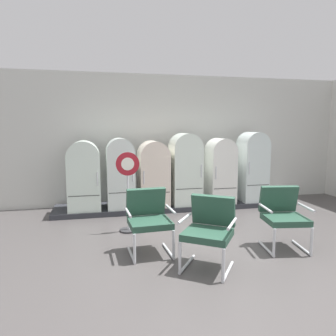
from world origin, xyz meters
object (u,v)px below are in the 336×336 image
object	(u,v)px
refrigerator_1	(120,171)
refrigerator_4	(221,169)
refrigerator_0	(84,174)
armchair_right	(283,213)
armchair_left	(149,217)
sign_stand	(128,195)
refrigerator_2	(153,172)
refrigerator_5	(252,164)
armchair_center	(209,227)
refrigerator_3	(185,167)

from	to	relation	value
refrigerator_1	refrigerator_4	xyz separation A→B (m)	(2.31, -0.03, -0.01)
refrigerator_4	refrigerator_0	bearing A→B (deg)	179.34
refrigerator_4	armchair_right	world-z (taller)	refrigerator_4
armchair_left	sign_stand	distance (m)	1.04
refrigerator_2	refrigerator_0	bearing A→B (deg)	-179.94
refrigerator_1	sign_stand	distance (m)	1.38
refrigerator_0	armchair_left	size ratio (longest dim) A/B	1.55
refrigerator_5	armchair_center	world-z (taller)	refrigerator_5
refrigerator_2	armchair_left	bearing A→B (deg)	-101.74
refrigerator_3	sign_stand	distance (m)	1.99
refrigerator_0	armchair_center	bearing A→B (deg)	-60.57
refrigerator_3	refrigerator_5	bearing A→B (deg)	-1.11
refrigerator_2	sign_stand	xyz separation A→B (m)	(-0.70, -1.35, -0.22)
refrigerator_3	sign_stand	bearing A→B (deg)	-136.73
refrigerator_5	armchair_right	world-z (taller)	refrigerator_5
refrigerator_0	armchair_center	xyz separation A→B (m)	(1.71, -3.03, -0.34)
refrigerator_3	armchair_center	bearing A→B (deg)	-99.84
refrigerator_5	refrigerator_1	bearing A→B (deg)	179.40
refrigerator_0	refrigerator_1	distance (m)	0.77
refrigerator_0	refrigerator_2	size ratio (longest dim) A/B	1.01
refrigerator_5	armchair_center	distance (m)	3.73
refrigerator_5	armchair_left	bearing A→B (deg)	-141.02
armchair_center	refrigerator_2	bearing A→B (deg)	94.01
refrigerator_2	armchair_center	size ratio (longest dim) A/B	1.54
refrigerator_0	refrigerator_1	world-z (taller)	refrigerator_1
sign_stand	refrigerator_5	bearing A→B (deg)	23.13
refrigerator_4	armchair_left	size ratio (longest dim) A/B	1.59
refrigerator_1	refrigerator_4	world-z (taller)	refrigerator_1
refrigerator_0	refrigerator_3	distance (m)	2.24
refrigerator_4	refrigerator_5	size ratio (longest dim) A/B	0.92
armchair_right	refrigerator_0	bearing A→B (deg)	139.14
refrigerator_1	armchair_right	distance (m)	3.51
refrigerator_1	armchair_right	bearing A→B (deg)	-49.09
refrigerator_4	refrigerator_5	bearing A→B (deg)	0.05
armchair_left	armchair_right	bearing A→B (deg)	-7.58
refrigerator_1	sign_stand	size ratio (longest dim) A/B	1.07
refrigerator_5	armchair_right	size ratio (longest dim) A/B	1.73
refrigerator_0	sign_stand	xyz separation A→B (m)	(0.80, -1.35, -0.22)
refrigerator_1	refrigerator_2	distance (m)	0.73
armchair_right	sign_stand	world-z (taller)	sign_stand
refrigerator_0	refrigerator_3	world-z (taller)	refrigerator_3
refrigerator_2	armchair_right	size ratio (longest dim) A/B	1.54
refrigerator_3	armchair_center	xyz separation A→B (m)	(-0.53, -3.03, -0.42)
refrigerator_4	refrigerator_5	xyz separation A→B (m)	(0.81, 0.00, 0.08)
refrigerator_0	armchair_center	size ratio (longest dim) A/B	1.55
refrigerator_2	refrigerator_4	distance (m)	1.58
refrigerator_4	sign_stand	distance (m)	2.64
armchair_center	refrigerator_1	bearing A→B (deg)	107.31
refrigerator_2	armchair_center	world-z (taller)	refrigerator_2
refrigerator_2	sign_stand	bearing A→B (deg)	-117.19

